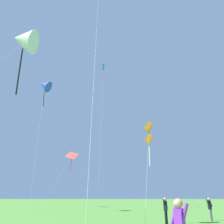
{
  "coord_description": "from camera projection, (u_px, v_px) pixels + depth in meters",
  "views": [
    {
      "loc": [
        -0.42,
        -2.77,
        1.74
      ],
      "look_at": [
        -1.79,
        22.34,
        10.8
      ],
      "focal_mm": 37.8,
      "sensor_mm": 36.0,
      "label": 1
    }
  ],
  "objects": [
    {
      "name": "kite_red_high",
      "position": [
        71.0,
        158.0,
        44.13
      ],
      "size": [
        4.31,
        7.84,
        9.91
      ],
      "color": "red",
      "rests_on": "ground_plane"
    },
    {
      "name": "kite_orange_box",
      "position": [
        149.0,
        134.0,
        17.98
      ],
      "size": [
        1.37,
        5.38,
        7.18
      ],
      "color": "orange",
      "rests_on": "ground_plane"
    },
    {
      "name": "kite_white_distant",
      "position": [
        24.0,
        40.0,
        13.5
      ],
      "size": [
        1.59,
        8.02,
        11.05
      ],
      "color": "white",
      "rests_on": "ground_plane"
    },
    {
      "name": "kite_blue_delta",
      "position": [
        45.0,
        85.0,
        34.2
      ],
      "size": [
        3.34,
        7.59,
        18.04
      ],
      "color": "blue",
      "rests_on": "ground_plane"
    },
    {
      "name": "kite_teal_box",
      "position": [
        103.0,
        69.0,
        46.0
      ],
      "size": [
        0.56,
        8.65,
        26.4
      ],
      "color": "teal",
      "rests_on": "ground_plane"
    },
    {
      "name": "person_in_blue_jacket",
      "position": [
        166.0,
        208.0,
        16.16
      ],
      "size": [
        0.4,
        0.48,
        1.68
      ],
      "color": "black",
      "rests_on": "ground_plane"
    },
    {
      "name": "person_child_small",
      "position": [
        210.0,
        207.0,
        18.23
      ],
      "size": [
        0.52,
        0.3,
        1.66
      ],
      "color": "gray",
      "rests_on": "ground_plane"
    }
  ]
}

